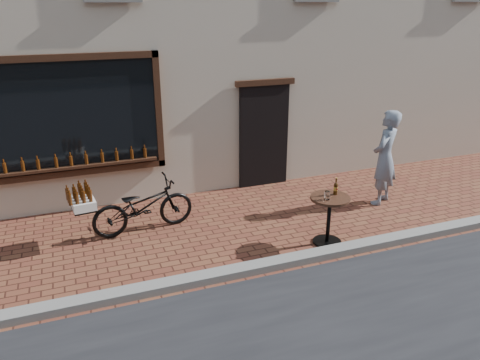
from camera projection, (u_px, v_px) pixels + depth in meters
name	position (u px, v px, depth m)	size (l,w,h in m)	color
ground	(237.00, 283.00, 6.79)	(90.00, 90.00, 0.00)	#5E2C1E
kerb	(232.00, 272.00, 6.94)	(90.00, 0.25, 0.12)	slate
cargo_bicycle	(141.00, 206.00, 8.15)	(2.15, 0.82, 1.01)	black
bistro_table	(329.00, 210.00, 7.70)	(0.65, 0.65, 1.12)	black
pedestrian	(385.00, 158.00, 9.16)	(0.69, 0.45, 1.90)	slate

